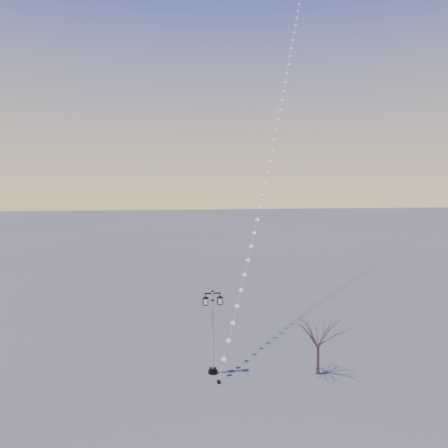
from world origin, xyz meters
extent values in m
plane|color=#4E4E4E|center=(0.00, 0.00, 0.00)|extent=(300.00, 300.00, 0.00)
cylinder|color=black|center=(-1.61, 1.98, 0.09)|extent=(0.63, 0.63, 0.18)
cylinder|color=black|center=(-1.61, 1.98, 0.26)|extent=(0.45, 0.45, 0.16)
cylinder|color=beige|center=(-1.61, 1.98, 2.99)|extent=(0.15, 0.15, 5.31)
cylinder|color=black|center=(-1.61, 1.98, 5.02)|extent=(0.23, 0.23, 0.07)
cube|color=black|center=(-1.61, 1.98, 5.48)|extent=(1.07, 0.09, 0.07)
sphere|color=black|center=(-1.61, 1.98, 5.61)|extent=(0.16, 0.16, 0.16)
pyramid|color=black|center=(-2.08, 1.98, 5.31)|extent=(0.50, 0.50, 0.16)
cube|color=beige|center=(-2.08, 1.98, 4.96)|extent=(0.29, 0.29, 0.38)
cube|color=black|center=(-2.08, 1.98, 4.74)|extent=(0.34, 0.34, 0.05)
pyramid|color=black|center=(-1.13, 1.99, 5.31)|extent=(0.50, 0.50, 0.16)
cube|color=beige|center=(-1.13, 1.99, 4.96)|extent=(0.29, 0.29, 0.38)
cube|color=black|center=(-1.13, 1.99, 4.74)|extent=(0.34, 0.34, 0.05)
cone|color=brown|center=(5.33, 1.08, 1.05)|extent=(0.25, 0.25, 2.11)
cylinder|color=black|center=(-1.36, 0.55, 0.11)|extent=(0.22, 0.22, 0.22)
cylinder|color=black|center=(-1.36, 0.55, 0.14)|extent=(0.03, 0.03, 0.28)
cone|color=orange|center=(6.26, 17.62, 19.40)|extent=(0.09, 0.09, 0.31)
cylinder|color=white|center=(-1.36, 0.55, 0.67)|extent=(0.02, 0.02, 0.89)
camera|label=1|loc=(-3.96, -24.27, 12.94)|focal=33.09mm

